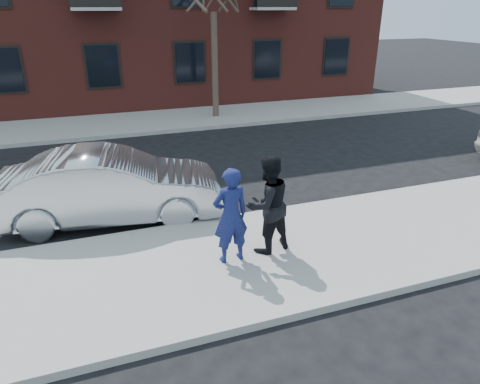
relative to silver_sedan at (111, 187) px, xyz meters
name	(u,v)px	position (x,y,z in m)	size (l,w,h in m)	color
ground	(152,276)	(0.45, -2.59, -0.82)	(100.00, 100.00, 0.00)	black
near_sidewalk	(154,280)	(0.45, -2.84, -0.74)	(50.00, 3.50, 0.15)	#999790
near_curb	(141,233)	(0.45, -1.04, -0.74)	(50.00, 0.10, 0.15)	#999691
far_sidewalk	(109,125)	(0.45, 8.66, -0.74)	(50.00, 3.50, 0.15)	#999790
far_curb	(113,136)	(0.45, 6.86, -0.74)	(50.00, 0.10, 0.15)	#999691
silver_sedan	(111,187)	(0.00, 0.00, 0.00)	(1.73, 4.95, 1.63)	#B7BABF
man_hoodie	(231,216)	(1.92, -2.78, 0.26)	(0.71, 0.53, 1.84)	navy
man_peacoat	(268,204)	(2.70, -2.65, 0.30)	(1.09, 0.93, 1.94)	black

